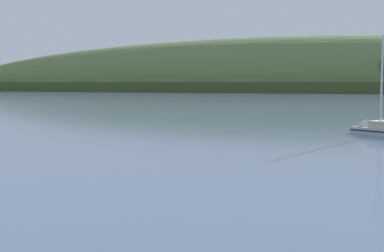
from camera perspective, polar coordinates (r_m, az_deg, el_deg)
The scene contains 2 objects.
far_shoreline_hill at distance 272.94m, azimuth 11.32°, elevation 3.84°, with size 552.10×133.40×56.05m.
sailboat_midwater_white at distance 44.40m, azimuth 19.84°, elevation -0.61°, with size 6.32×5.25×8.94m.
Camera 1 is at (5.05, 1.71, 4.12)m, focal length 48.51 mm.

